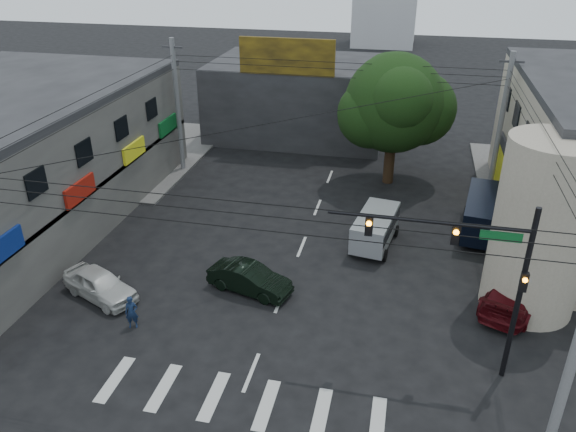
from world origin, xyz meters
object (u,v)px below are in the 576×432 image
(traffic_gantry, at_px, (475,263))
(utility_pole_far_left, at_px, (178,107))
(white_compact, at_px, (100,284))
(traffic_officer, at_px, (132,312))
(utility_pole_far_right, at_px, (500,128))
(dark_sedan, at_px, (250,279))
(navy_van, at_px, (484,215))
(street_tree, at_px, (394,103))
(maroon_sedan, at_px, (515,291))
(silver_minivan, at_px, (375,230))

(traffic_gantry, xyz_separation_m, utility_pole_far_left, (-18.32, 17.00, -0.23))
(white_compact, bearing_deg, traffic_officer, -101.28)
(utility_pole_far_right, height_order, traffic_officer, utility_pole_far_right)
(utility_pole_far_left, xyz_separation_m, dark_sedan, (8.91, -13.63, -3.93))
(utility_pole_far_left, relative_size, white_compact, 2.12)
(white_compact, height_order, navy_van, navy_van)
(utility_pole_far_right, height_order, dark_sedan, utility_pole_far_right)
(dark_sedan, distance_m, traffic_officer, 5.61)
(street_tree, xyz_separation_m, dark_sedan, (-5.59, -14.63, -4.81))
(utility_pole_far_right, height_order, maroon_sedan, utility_pole_far_right)
(utility_pole_far_left, height_order, silver_minivan, utility_pole_far_left)
(street_tree, distance_m, traffic_gantry, 18.42)
(utility_pole_far_right, xyz_separation_m, white_compact, (-18.75, -15.62, -3.91))
(white_compact, distance_m, traffic_officer, 3.05)
(street_tree, distance_m, utility_pole_far_left, 14.56)
(street_tree, bearing_deg, dark_sedan, -110.91)
(utility_pole_far_right, relative_size, traffic_officer, 6.03)
(utility_pole_far_left, height_order, white_compact, utility_pole_far_left)
(utility_pole_far_left, bearing_deg, white_compact, -81.81)
(utility_pole_far_right, xyz_separation_m, dark_sedan, (-12.09, -13.63, -3.93))
(traffic_gantry, relative_size, utility_pole_far_right, 0.78)
(maroon_sedan, bearing_deg, utility_pole_far_left, -7.62)
(street_tree, xyz_separation_m, utility_pole_far_right, (6.50, -1.00, -0.87))
(dark_sedan, bearing_deg, traffic_gantry, -94.37)
(utility_pole_far_left, bearing_deg, dark_sedan, -56.84)
(white_compact, relative_size, navy_van, 0.76)
(utility_pole_far_left, xyz_separation_m, white_compact, (2.25, -15.62, -3.91))
(dark_sedan, xyz_separation_m, white_compact, (-6.66, -1.99, 0.02))
(navy_van, bearing_deg, dark_sedan, 135.02)
(utility_pole_far_right, height_order, white_compact, utility_pole_far_right)
(white_compact, height_order, traffic_officer, traffic_officer)
(maroon_sedan, height_order, navy_van, navy_van)
(street_tree, height_order, silver_minivan, street_tree)
(traffic_gantry, relative_size, dark_sedan, 1.68)
(utility_pole_far_right, relative_size, dark_sedan, 2.15)
(street_tree, bearing_deg, utility_pole_far_left, -176.05)
(navy_van, bearing_deg, traffic_gantry, 179.16)
(utility_pole_far_right, height_order, silver_minivan, utility_pole_far_right)
(utility_pole_far_right, xyz_separation_m, maroon_sedan, (0.00, -12.12, -3.82))
(dark_sedan, bearing_deg, silver_minivan, -28.10)
(navy_van, bearing_deg, traffic_officer, 136.43)
(traffic_gantry, distance_m, maroon_sedan, 6.88)
(utility_pole_far_right, distance_m, navy_van, 6.29)
(traffic_gantry, height_order, utility_pole_far_right, utility_pole_far_right)
(silver_minivan, distance_m, traffic_officer, 13.47)
(dark_sedan, xyz_separation_m, maroon_sedan, (12.09, 1.51, 0.11))
(maroon_sedan, bearing_deg, navy_van, -60.95)
(utility_pole_far_right, distance_m, dark_sedan, 18.64)
(traffic_gantry, bearing_deg, dark_sedan, 160.30)
(traffic_gantry, bearing_deg, utility_pole_far_left, 137.14)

